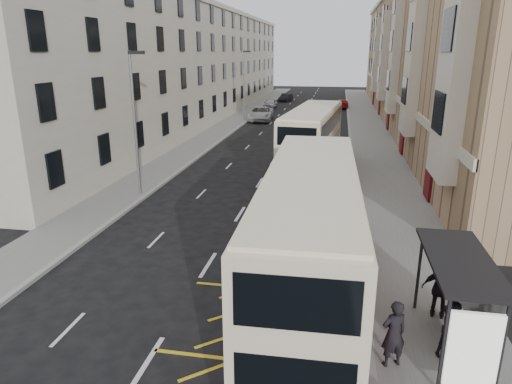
% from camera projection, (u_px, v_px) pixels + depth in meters
% --- Properties ---
extents(ground, '(200.00, 200.00, 0.00)m').
position_uv_depth(ground, '(173.00, 321.00, 14.36)').
color(ground, black).
rests_on(ground, ground).
extents(pavement_right, '(4.00, 120.00, 0.15)m').
position_uv_depth(pavement_right, '(373.00, 144.00, 41.17)').
color(pavement_right, slate).
rests_on(pavement_right, ground).
extents(pavement_left, '(3.00, 120.00, 0.15)m').
position_uv_depth(pavement_left, '(208.00, 138.00, 43.80)').
color(pavement_left, slate).
rests_on(pavement_left, ground).
extents(kerb_right, '(0.25, 120.00, 0.15)m').
position_uv_depth(kerb_right, '(351.00, 143.00, 41.51)').
color(kerb_right, gray).
rests_on(kerb_right, ground).
extents(kerb_left, '(0.25, 120.00, 0.15)m').
position_uv_depth(kerb_left, '(223.00, 139.00, 43.55)').
color(kerb_left, gray).
rests_on(kerb_left, ground).
extents(road_markings, '(10.00, 110.00, 0.01)m').
position_uv_depth(road_markings, '(299.00, 119.00, 56.65)').
color(road_markings, silver).
rests_on(road_markings, ground).
extents(terrace_right, '(10.75, 79.00, 15.25)m').
position_uv_depth(terrace_right, '(431.00, 56.00, 52.24)').
color(terrace_right, tan).
rests_on(terrace_right, ground).
extents(terrace_left, '(9.18, 79.00, 13.25)m').
position_uv_depth(terrace_left, '(195.00, 64.00, 57.47)').
color(terrace_left, beige).
rests_on(terrace_left, ground).
extents(bus_shelter, '(1.65, 4.25, 2.70)m').
position_uv_depth(bus_shelter, '(467.00, 290.00, 11.94)').
color(bus_shelter, black).
rests_on(bus_shelter, pavement_right).
extents(guard_railing, '(0.06, 6.56, 1.01)m').
position_uv_depth(guard_railing, '(368.00, 239.00, 18.45)').
color(guard_railing, red).
rests_on(guard_railing, pavement_right).
extents(street_lamp_near, '(0.93, 0.18, 8.00)m').
position_uv_depth(street_lamp_near, '(135.00, 117.00, 25.34)').
color(street_lamp_near, gray).
rests_on(street_lamp_near, pavement_left).
extents(street_lamp_far, '(0.93, 0.18, 8.00)m').
position_uv_depth(street_lamp_far, '(244.00, 82.00, 53.53)').
color(street_lamp_far, gray).
rests_on(street_lamp_far, pavement_left).
extents(double_decker_front, '(3.01, 12.00, 4.76)m').
position_uv_depth(double_decker_front, '(309.00, 243.00, 14.13)').
color(double_decker_front, beige).
rests_on(double_decker_front, ground).
extents(double_decker_rear, '(3.70, 11.52, 4.52)m').
position_uv_depth(double_decker_rear, '(312.00, 142.00, 30.53)').
color(double_decker_rear, beige).
rests_on(double_decker_rear, ground).
extents(pedestrian_near, '(0.82, 0.70, 1.90)m').
position_uv_depth(pedestrian_near, '(394.00, 334.00, 11.86)').
color(pedestrian_near, black).
rests_on(pedestrian_near, pavement_right).
extents(pedestrian_mid, '(0.96, 0.85, 1.66)m').
position_uv_depth(pedestrian_mid, '(454.00, 330.00, 12.22)').
color(pedestrian_mid, black).
rests_on(pedestrian_mid, pavement_right).
extents(pedestrian_far, '(1.21, 0.74, 1.92)m').
position_uv_depth(pedestrian_far, '(441.00, 289.00, 14.04)').
color(pedestrian_far, black).
rests_on(pedestrian_far, pavement_right).
extents(white_van, '(3.11, 6.14, 1.66)m').
position_uv_depth(white_van, '(261.00, 114.00, 55.25)').
color(white_van, silver).
rests_on(white_van, ground).
extents(car_silver, '(1.77, 4.24, 1.43)m').
position_uv_depth(car_silver, '(270.00, 104.00, 66.84)').
color(car_silver, '#B1B3BA').
rests_on(car_silver, ground).
extents(car_dark, '(2.08, 4.13, 1.30)m').
position_uv_depth(car_dark, '(286.00, 97.00, 76.29)').
color(car_dark, black).
rests_on(car_dark, ground).
extents(car_red, '(1.92, 4.49, 1.29)m').
position_uv_depth(car_red, '(342.00, 104.00, 67.27)').
color(car_red, '#AC1413').
rests_on(car_red, ground).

